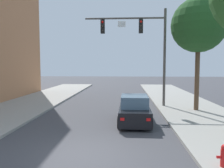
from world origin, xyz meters
TOP-DOWN VIEW (x-y plane):
  - ground_plane at (0.00, 0.00)m, footprint 120.00×120.00m
  - traffic_signal_mast at (2.85, 9.97)m, footprint 6.28×0.38m
  - car_lead_black at (2.11, 4.98)m, footprint 1.87×4.26m
  - street_tree_second at (6.63, 8.36)m, footprint 3.79×3.79m

SIDE VIEW (x-z plane):
  - ground_plane at x=0.00m, z-range 0.00..0.00m
  - car_lead_black at x=2.11m, z-range -0.08..1.52m
  - traffic_signal_mast at x=2.85m, z-range 1.58..9.08m
  - street_tree_second at x=6.63m, z-range 2.15..9.99m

